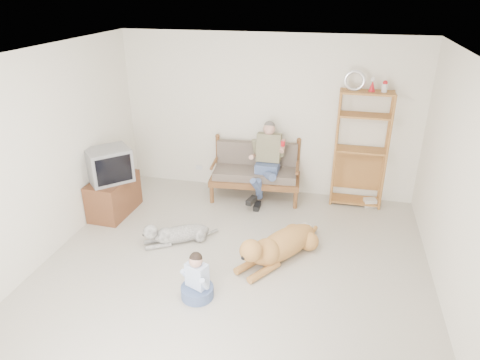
% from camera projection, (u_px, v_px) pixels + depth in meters
% --- Properties ---
extents(floor, '(5.50, 5.50, 0.00)m').
position_uv_depth(floor, '(228.00, 283.00, 5.31)').
color(floor, beige).
rests_on(floor, ground).
extents(ceiling, '(5.50, 5.50, 0.00)m').
position_uv_depth(ceiling, '(225.00, 60.00, 4.18)').
color(ceiling, silver).
rests_on(ceiling, ground).
extents(wall_back, '(5.00, 0.00, 5.00)m').
position_uv_depth(wall_back, '(268.00, 116.00, 7.18)').
color(wall_back, silver).
rests_on(wall_back, ground).
extents(wall_left, '(0.00, 5.50, 5.50)m').
position_uv_depth(wall_left, '(30.00, 165.00, 5.26)').
color(wall_left, silver).
rests_on(wall_left, ground).
extents(wall_right, '(0.00, 5.50, 5.50)m').
position_uv_depth(wall_right, '(470.00, 209.00, 4.24)').
color(wall_right, silver).
rests_on(wall_right, ground).
extents(loveseat, '(1.55, 0.82, 0.95)m').
position_uv_depth(loveseat, '(256.00, 170.00, 7.29)').
color(loveseat, brown).
rests_on(loveseat, ground).
extents(man, '(0.52, 0.74, 1.20)m').
position_uv_depth(man, '(265.00, 168.00, 7.00)').
color(man, slate).
rests_on(man, loveseat).
extents(etagere, '(0.85, 0.37, 2.21)m').
position_uv_depth(etagere, '(361.00, 149.00, 6.85)').
color(etagere, '#B87E39').
rests_on(etagere, ground).
extents(book_stack, '(0.23, 0.19, 0.12)m').
position_uv_depth(book_stack, '(370.00, 202.00, 7.12)').
color(book_stack, white).
rests_on(book_stack, ground).
extents(tv_stand, '(0.54, 0.92, 0.60)m').
position_uv_depth(tv_stand, '(114.00, 196.00, 6.82)').
color(tv_stand, brown).
rests_on(tv_stand, ground).
extents(crt_tv, '(0.79, 0.79, 0.52)m').
position_uv_depth(crt_tv, '(109.00, 165.00, 6.53)').
color(crt_tv, gray).
rests_on(crt_tv, tv_stand).
extents(wall_outlet, '(0.12, 0.02, 0.08)m').
position_uv_depth(wall_outlet, '(199.00, 168.00, 7.86)').
color(wall_outlet, silver).
rests_on(wall_outlet, ground).
extents(golden_retriever, '(1.04, 1.48, 0.51)m').
position_uv_depth(golden_retriever, '(278.00, 246.00, 5.68)').
color(golden_retriever, '#B5843F').
rests_on(golden_retriever, ground).
extents(shaggy_dog, '(0.99, 0.71, 0.34)m').
position_uv_depth(shaggy_dog, '(175.00, 234.00, 6.09)').
color(shaggy_dog, silver).
rests_on(shaggy_dog, ground).
extents(terrier, '(0.26, 0.59, 0.22)m').
position_uv_depth(terrier, '(307.00, 232.00, 6.22)').
color(terrier, white).
rests_on(terrier, ground).
extents(child, '(0.39, 0.39, 0.61)m').
position_uv_depth(child, '(197.00, 281.00, 4.99)').
color(child, slate).
rests_on(child, ground).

